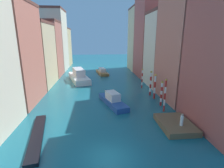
# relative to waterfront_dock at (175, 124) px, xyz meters

# --- Properties ---
(ground_plane) EXTENTS (154.00, 154.00, 0.00)m
(ground_plane) POSITION_rel_waterfront_dock_xyz_m (-8.52, 19.67, -0.34)
(ground_plane) COLOR #196070
(building_left_1) EXTENTS (6.12, 10.22, 16.08)m
(building_left_1) POSITION_rel_waterfront_dock_xyz_m (-22.19, 10.67, 7.71)
(building_left_1) COLOR #C6705B
(building_left_1) RESTS_ON ground
(building_left_2) EXTENTS (6.12, 10.81, 13.89)m
(building_left_2) POSITION_rel_waterfront_dock_xyz_m (-22.19, 21.54, 6.61)
(building_left_2) COLOR beige
(building_left_2) RESTS_ON ground
(building_left_3) EXTENTS (6.12, 8.83, 15.06)m
(building_left_3) POSITION_rel_waterfront_dock_xyz_m (-22.19, 31.66, 7.19)
(building_left_3) COLOR #C6705B
(building_left_3) RESTS_ON ground
(building_left_4) EXTENTS (6.12, 10.70, 19.44)m
(building_left_4) POSITION_rel_waterfront_dock_xyz_m (-22.19, 41.73, 9.39)
(building_left_4) COLOR beige
(building_left_4) RESTS_ON ground
(building_left_5) EXTENTS (6.12, 9.12, 14.13)m
(building_left_5) POSITION_rel_waterfront_dock_xyz_m (-22.19, 51.58, 6.73)
(building_left_5) COLOR #DBB77A
(building_left_5) RESTS_ON ground
(building_right_1) EXTENTS (6.12, 10.43, 19.13)m
(building_right_1) POSITION_rel_waterfront_dock_xyz_m (5.16, 9.91, 9.23)
(building_right_1) COLOR #C6705B
(building_right_1) RESTS_ON ground
(building_right_2) EXTENTS (6.12, 8.37, 16.10)m
(building_right_2) POSITION_rel_waterfront_dock_xyz_m (5.16, 19.26, 7.72)
(building_right_2) COLOR beige
(building_right_2) RESTS_ON ground
(building_right_3) EXTENTS (6.12, 10.96, 21.45)m
(building_right_3) POSITION_rel_waterfront_dock_xyz_m (5.16, 29.28, 10.39)
(building_right_3) COLOR #B25147
(building_right_3) RESTS_ON ground
(building_right_4) EXTENTS (6.12, 10.03, 20.01)m
(building_right_4) POSITION_rel_waterfront_dock_xyz_m (5.16, 39.71, 9.67)
(building_right_4) COLOR beige
(building_right_4) RESTS_ON ground
(waterfront_dock) EXTENTS (3.72, 5.24, 0.69)m
(waterfront_dock) POSITION_rel_waterfront_dock_xyz_m (0.00, 0.00, 0.00)
(waterfront_dock) COLOR brown
(waterfront_dock) RESTS_ON ground
(person_on_dock) EXTENTS (0.36, 0.36, 1.49)m
(person_on_dock) POSITION_rel_waterfront_dock_xyz_m (0.25, -0.93, 1.03)
(person_on_dock) COLOR white
(person_on_dock) RESTS_ON waterfront_dock
(mooring_pole_0) EXTENTS (0.27, 0.27, 4.94)m
(mooring_pole_0) POSITION_rel_waterfront_dock_xyz_m (0.39, 4.62, 2.17)
(mooring_pole_0) COLOR red
(mooring_pole_0) RESTS_ON ground
(mooring_pole_1) EXTENTS (0.36, 0.36, 4.04)m
(mooring_pole_1) POSITION_rel_waterfront_dock_xyz_m (0.79, 6.93, 1.73)
(mooring_pole_1) COLOR red
(mooring_pole_1) RESTS_ON ground
(mooring_pole_2) EXTENTS (0.37, 0.37, 4.48)m
(mooring_pole_2) POSITION_rel_waterfront_dock_xyz_m (0.80, 10.13, 1.95)
(mooring_pole_2) COLOR red
(mooring_pole_2) RESTS_ON ground
(mooring_pole_3) EXTENTS (0.37, 0.37, 4.67)m
(mooring_pole_3) POSITION_rel_waterfront_dock_xyz_m (0.64, 12.01, 2.05)
(mooring_pole_3) COLOR red
(mooring_pole_3) RESTS_ON ground
(mooring_pole_4) EXTENTS (0.27, 0.27, 4.19)m
(mooring_pole_4) POSITION_rel_waterfront_dock_xyz_m (0.36, 16.91, 1.79)
(mooring_pole_4) COLOR red
(mooring_pole_4) RESTS_ON ground
(vaporetto_white) EXTENTS (6.52, 12.02, 3.08)m
(vaporetto_white) POSITION_rel_waterfront_dock_xyz_m (-13.76, 25.13, 0.76)
(vaporetto_white) COLOR white
(vaporetto_white) RESTS_ON ground
(gondola_black) EXTENTS (3.12, 9.77, 0.38)m
(gondola_black) POSITION_rel_waterfront_dock_xyz_m (-16.01, -0.74, -0.15)
(gondola_black) COLOR black
(gondola_black) RESTS_ON ground
(motorboat_0) EXTENTS (4.38, 8.22, 2.07)m
(motorboat_0) POSITION_rel_waterfront_dock_xyz_m (-6.84, 8.09, 0.37)
(motorboat_0) COLOR #234C93
(motorboat_0) RESTS_ON ground
(motorboat_1) EXTENTS (3.72, 8.22, 1.73)m
(motorboat_1) POSITION_rel_waterfront_dock_xyz_m (-7.55, 33.02, 0.26)
(motorboat_1) COLOR olive
(motorboat_1) RESTS_ON ground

